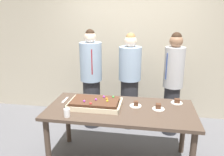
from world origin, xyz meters
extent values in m
cube|color=#B2A893|center=(0.00, 1.60, 1.50)|extent=(8.00, 0.12, 3.00)
cube|color=#47382D|center=(0.00, 0.00, 0.76)|extent=(1.86, 0.86, 0.04)
cylinder|color=#47382D|center=(-0.85, -0.35, 0.37)|extent=(0.07, 0.07, 0.74)
cylinder|color=#47382D|center=(-0.85, 0.35, 0.37)|extent=(0.07, 0.07, 0.74)
cylinder|color=#47382D|center=(0.85, 0.35, 0.37)|extent=(0.07, 0.07, 0.74)
cube|color=beige|center=(-0.33, 0.01, 0.78)|extent=(0.66, 0.42, 0.01)
cube|color=beige|center=(-0.33, -0.19, 0.81)|extent=(0.66, 0.01, 0.05)
cube|color=beige|center=(-0.33, 0.22, 0.81)|extent=(0.66, 0.01, 0.05)
cube|color=beige|center=(-0.66, 0.01, 0.81)|extent=(0.01, 0.42, 0.05)
cube|color=beige|center=(0.00, 0.01, 0.81)|extent=(0.01, 0.42, 0.05)
cube|color=#4C2D1E|center=(-0.33, 0.01, 0.83)|extent=(0.59, 0.35, 0.07)
sphere|color=orange|center=(-0.19, 0.06, 0.87)|extent=(0.03, 0.03, 0.03)
sphere|color=purple|center=(-0.45, -0.07, 0.87)|extent=(0.03, 0.03, 0.03)
sphere|color=yellow|center=(-0.17, -0.01, 0.87)|extent=(0.03, 0.03, 0.03)
sphere|color=green|center=(-0.11, 0.14, 0.87)|extent=(0.03, 0.03, 0.03)
sphere|color=purple|center=(-0.32, 0.01, 0.87)|extent=(0.03, 0.03, 0.03)
sphere|color=red|center=(-0.35, -0.12, 0.87)|extent=(0.03, 0.03, 0.03)
sphere|color=purple|center=(-0.24, 0.12, 0.87)|extent=(0.03, 0.03, 0.03)
cylinder|color=white|center=(0.72, 0.29, 0.78)|extent=(0.15, 0.15, 0.01)
cube|color=#4C2D1E|center=(0.72, 0.28, 0.81)|extent=(0.07, 0.05, 0.05)
cylinder|color=white|center=(0.19, 0.10, 0.78)|extent=(0.15, 0.15, 0.01)
cube|color=#4C2D1E|center=(0.19, 0.09, 0.82)|extent=(0.06, 0.05, 0.06)
cylinder|color=white|center=(0.47, 0.05, 0.78)|extent=(0.15, 0.15, 0.01)
cube|color=#4C2D1E|center=(0.47, 0.06, 0.82)|extent=(0.06, 0.06, 0.06)
cylinder|color=white|center=(-0.58, -0.33, 0.83)|extent=(0.07, 0.07, 0.10)
cube|color=silver|center=(-0.79, 0.14, 0.78)|extent=(0.03, 0.20, 0.01)
cylinder|color=#28282D|center=(-0.62, 0.93, 0.42)|extent=(0.29, 0.29, 0.84)
cylinder|color=#93ADCC|center=(-0.62, 0.93, 1.16)|extent=(0.36, 0.36, 0.64)
cube|color=maroon|center=(-0.57, 0.76, 1.19)|extent=(0.04, 0.02, 0.41)
sphere|color=beige|center=(-0.62, 0.93, 1.56)|extent=(0.19, 0.19, 0.19)
sphere|color=black|center=(-0.62, 0.93, 1.61)|extent=(0.15, 0.15, 0.15)
cylinder|color=#28282D|center=(0.03, 1.01, 0.43)|extent=(0.30, 0.30, 0.86)
cylinder|color=#93ADCC|center=(0.03, 1.01, 1.13)|extent=(0.37, 0.37, 0.55)
sphere|color=beige|center=(0.03, 1.01, 1.50)|extent=(0.20, 0.20, 0.20)
sphere|color=olive|center=(0.03, 1.01, 1.56)|extent=(0.16, 0.16, 0.16)
cylinder|color=#28282D|center=(0.72, 0.89, 0.40)|extent=(0.25, 0.25, 0.81)
cylinder|color=#B2B2B7|center=(0.72, 0.89, 1.13)|extent=(0.31, 0.31, 0.63)
cube|color=navy|center=(0.61, 0.79, 1.16)|extent=(0.04, 0.02, 0.40)
sphere|color=#8C664C|center=(0.72, 0.89, 1.53)|extent=(0.20, 0.20, 0.20)
sphere|color=black|center=(0.72, 0.89, 1.59)|extent=(0.16, 0.16, 0.16)
camera|label=1|loc=(0.32, -2.57, 1.94)|focal=35.66mm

